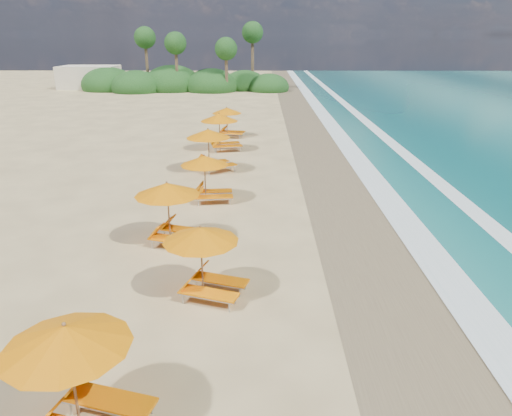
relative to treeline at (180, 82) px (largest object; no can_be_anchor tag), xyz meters
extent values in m
plane|color=#D1B87B|center=(9.94, -45.51, -1.00)|extent=(160.00, 160.00, 0.00)
cube|color=olive|center=(13.94, -45.51, -0.99)|extent=(4.00, 160.00, 0.01)
cube|color=white|center=(15.44, -45.51, -0.97)|extent=(1.20, 160.00, 0.01)
cube|color=white|center=(18.44, -45.51, -0.97)|extent=(0.80, 160.00, 0.01)
cylinder|color=olive|center=(6.93, -53.54, 0.04)|extent=(0.05, 0.05, 2.08)
cone|color=orange|center=(6.93, -53.54, 0.91)|extent=(2.62, 2.62, 0.42)
sphere|color=olive|center=(6.93, -53.54, 1.14)|extent=(0.07, 0.07, 0.07)
cylinder|color=olive|center=(8.57, -48.97, -0.04)|extent=(0.05, 0.05, 1.91)
cone|color=orange|center=(8.57, -48.97, 0.75)|extent=(2.46, 2.46, 0.38)
sphere|color=olive|center=(8.57, -48.97, 0.96)|extent=(0.07, 0.07, 0.07)
cylinder|color=olive|center=(7.09, -45.63, 0.03)|extent=(0.05, 0.05, 2.05)
cone|color=orange|center=(7.09, -45.63, 0.88)|extent=(2.64, 2.64, 0.41)
sphere|color=olive|center=(7.09, -45.63, 1.11)|extent=(0.07, 0.07, 0.07)
cylinder|color=olive|center=(7.80, -41.44, -0.04)|extent=(0.05, 0.05, 1.91)
cone|color=orange|center=(7.80, -41.44, 0.75)|extent=(2.17, 2.17, 0.38)
sphere|color=olive|center=(7.80, -41.44, 0.96)|extent=(0.07, 0.07, 0.07)
cylinder|color=olive|center=(7.48, -36.96, 0.07)|extent=(0.05, 0.05, 2.14)
cone|color=orange|center=(7.48, -36.96, 0.96)|extent=(3.01, 3.01, 0.43)
sphere|color=olive|center=(7.48, -36.96, 1.20)|extent=(0.08, 0.08, 0.08)
cylinder|color=olive|center=(7.62, -32.29, 0.08)|extent=(0.05, 0.05, 2.16)
cone|color=orange|center=(7.62, -32.29, 0.98)|extent=(2.67, 2.67, 0.43)
sphere|color=olive|center=(7.62, -32.29, 1.22)|extent=(0.08, 0.08, 0.08)
cylinder|color=olive|center=(7.77, -28.22, -0.03)|extent=(0.05, 0.05, 1.94)
cone|color=orange|center=(7.77, -28.22, 0.78)|extent=(2.35, 2.35, 0.39)
sphere|color=olive|center=(7.77, -28.22, 1.00)|extent=(0.07, 0.07, 0.07)
ellipsoid|color=#163D14|center=(3.94, -0.51, -0.37)|extent=(6.40, 6.40, 4.16)
ellipsoid|color=#163D14|center=(-1.06, 0.49, -0.29)|extent=(7.20, 7.20, 4.68)
ellipsoid|color=#163D14|center=(-5.06, -1.51, -0.41)|extent=(6.00, 6.00, 3.90)
ellipsoid|color=#163D14|center=(7.94, 1.49, -0.45)|extent=(5.60, 5.60, 3.64)
ellipsoid|color=#163D14|center=(-9.06, 0.49, -0.35)|extent=(6.60, 6.60, 4.29)
ellipsoid|color=#163D14|center=(10.94, -0.51, -0.51)|extent=(5.00, 5.00, 3.25)
cylinder|color=brown|center=(5.94, -2.51, 1.50)|extent=(0.36, 0.36, 5.00)
sphere|color=#163D14|center=(5.94, -2.51, 4.00)|extent=(2.60, 2.60, 2.60)
cylinder|color=brown|center=(-0.06, -1.51, 1.80)|extent=(0.36, 0.36, 5.60)
sphere|color=#163D14|center=(-0.06, -1.51, 4.60)|extent=(2.60, 2.60, 2.60)
cylinder|color=brown|center=(-4.06, 0.49, 2.10)|extent=(0.36, 0.36, 6.20)
sphere|color=#163D14|center=(-4.06, 0.49, 5.20)|extent=(2.60, 2.60, 2.60)
cylinder|color=brown|center=(8.94, 1.49, 2.40)|extent=(0.36, 0.36, 6.80)
sphere|color=#163D14|center=(8.94, 1.49, 5.80)|extent=(2.60, 2.60, 2.60)
cube|color=beige|center=(-12.06, 2.49, 0.40)|extent=(7.00, 5.00, 2.80)
camera|label=1|loc=(10.11, -60.00, 5.53)|focal=33.16mm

